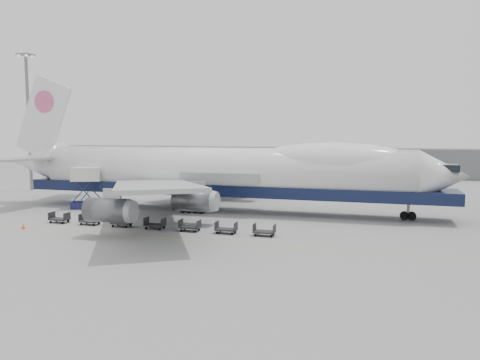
% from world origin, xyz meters
% --- Properties ---
extents(ground, '(260.00, 260.00, 0.00)m').
position_xyz_m(ground, '(0.00, 0.00, 0.00)').
color(ground, gray).
rests_on(ground, ground).
extents(apron_line, '(60.00, 0.15, 0.01)m').
position_xyz_m(apron_line, '(0.00, -6.00, 0.01)').
color(apron_line, gold).
rests_on(apron_line, ground).
extents(hangar, '(110.00, 8.00, 7.00)m').
position_xyz_m(hangar, '(-10.00, 70.00, 3.50)').
color(hangar, slate).
rests_on(hangar, ground).
extents(floodlight_mast, '(2.40, 2.40, 25.43)m').
position_xyz_m(floodlight_mast, '(-42.00, 24.00, 14.27)').
color(floodlight_mast, slate).
rests_on(floodlight_mast, ground).
extents(airliner, '(67.00, 55.30, 19.98)m').
position_xyz_m(airliner, '(0.64, 12.00, 5.62)').
color(airliner, white).
rests_on(airliner, ground).
extents(catering_truck, '(4.87, 4.02, 5.97)m').
position_xyz_m(catering_truck, '(-19.15, 8.52, 3.42)').
color(catering_truck, '#1A1C4F').
rests_on(catering_truck, ground).
extents(traffic_cone, '(0.43, 0.43, 0.64)m').
position_xyz_m(traffic_cone, '(-17.76, -6.06, 0.30)').
color(traffic_cone, '#E04C0B').
rests_on(traffic_cone, ground).
extents(dolly_0, '(2.30, 1.35, 1.30)m').
position_xyz_m(dolly_0, '(-16.13, -1.81, 0.53)').
color(dolly_0, '#2D2D30').
rests_on(dolly_0, ground).
extents(dolly_1, '(2.30, 1.35, 1.30)m').
position_xyz_m(dolly_1, '(-11.83, -1.81, 0.53)').
color(dolly_1, '#2D2D30').
rests_on(dolly_1, ground).
extents(dolly_2, '(2.30, 1.35, 1.30)m').
position_xyz_m(dolly_2, '(-7.54, -1.81, 0.53)').
color(dolly_2, '#2D2D30').
rests_on(dolly_2, ground).
extents(dolly_3, '(2.30, 1.35, 1.30)m').
position_xyz_m(dolly_3, '(-3.24, -1.81, 0.53)').
color(dolly_3, '#2D2D30').
rests_on(dolly_3, ground).
extents(dolly_4, '(2.30, 1.35, 1.30)m').
position_xyz_m(dolly_4, '(1.06, -1.81, 0.53)').
color(dolly_4, '#2D2D30').
rests_on(dolly_4, ground).
extents(dolly_5, '(2.30, 1.35, 1.30)m').
position_xyz_m(dolly_5, '(5.35, -1.81, 0.53)').
color(dolly_5, '#2D2D30').
rests_on(dolly_5, ground).
extents(dolly_6, '(2.30, 1.35, 1.30)m').
position_xyz_m(dolly_6, '(9.65, -1.81, 0.53)').
color(dolly_6, '#2D2D30').
rests_on(dolly_6, ground).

